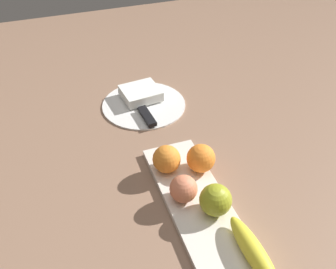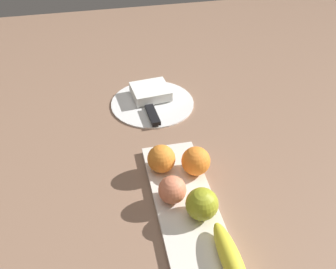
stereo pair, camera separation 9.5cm
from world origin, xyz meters
The scene contains 10 objects.
ground_plane centered at (0.00, 0.00, 0.00)m, with size 2.40×2.40×0.00m, color #896750.
fruit_tray centered at (0.01, 0.00, 0.01)m, with size 0.40×0.13×0.01m, color silver.
apple centered at (-0.02, -0.02, 0.05)m, with size 0.07×0.07×0.07m, color #979E23.
banana centered at (-0.15, -0.04, 0.03)m, with size 0.17×0.04×0.04m, color yellow.
orange_near_apple centered at (0.13, 0.03, 0.05)m, with size 0.07×0.07×0.07m, color orange.
orange_near_banana centered at (0.11, -0.05, 0.05)m, with size 0.07×0.07×0.07m, color orange.
peach centered at (0.03, 0.03, 0.05)m, with size 0.06×0.06×0.06m, color #DF7A56.
dinner_plate centered at (0.42, 0.00, 0.00)m, with size 0.25×0.25×0.01m, color white.
folded_napkin centered at (0.45, 0.00, 0.02)m, with size 0.10×0.11×0.03m, color white.
knife centered at (0.36, 0.01, 0.01)m, with size 0.18×0.03×0.01m.
Camera 2 is at (-0.50, 0.15, 0.65)m, focal length 40.61 mm.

